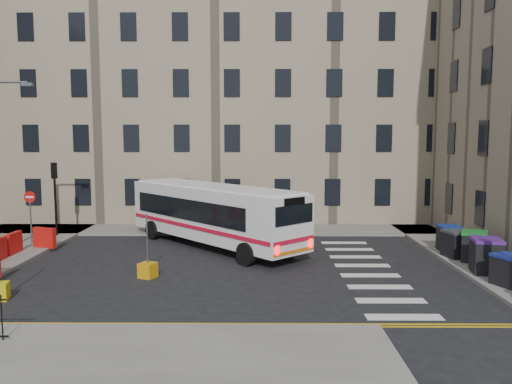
{
  "coord_description": "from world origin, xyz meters",
  "views": [
    {
      "loc": [
        -0.55,
        -21.16,
        5.58
      ],
      "look_at": [
        -0.71,
        2.86,
        3.0
      ],
      "focal_mm": 35.0,
      "sensor_mm": 36.0,
      "label": 1
    }
  ],
  "objects_px": {
    "wheelie_bin_b": "(486,255)",
    "bollard_yellow": "(148,270)",
    "wheelie_bin_c": "(474,246)",
    "wheelie_bin_d": "(456,244)",
    "bus": "(213,212)",
    "wheelie_bin_a": "(508,270)",
    "wheelie_bin_e": "(449,238)"
  },
  "relations": [
    {
      "from": "wheelie_bin_b",
      "to": "bollard_yellow",
      "type": "height_order",
      "value": "wheelie_bin_b"
    },
    {
      "from": "wheelie_bin_c",
      "to": "wheelie_bin_d",
      "type": "relative_size",
      "value": 1.18
    },
    {
      "from": "bus",
      "to": "wheelie_bin_a",
      "type": "relative_size",
      "value": 7.72
    },
    {
      "from": "wheelie_bin_c",
      "to": "wheelie_bin_a",
      "type": "bearing_deg",
      "value": -70.41
    },
    {
      "from": "wheelie_bin_c",
      "to": "wheelie_bin_d",
      "type": "xyz_separation_m",
      "value": [
        -0.49,
        0.76,
        -0.05
      ]
    },
    {
      "from": "bus",
      "to": "wheelie_bin_d",
      "type": "distance_m",
      "value": 11.82
    },
    {
      "from": "wheelie_bin_c",
      "to": "wheelie_bin_d",
      "type": "bearing_deg",
      "value": 147.43
    },
    {
      "from": "bus",
      "to": "wheelie_bin_a",
      "type": "xyz_separation_m",
      "value": [
        11.63,
        -7.24,
        -1.07
      ]
    },
    {
      "from": "wheelie_bin_a",
      "to": "bus",
      "type": "bearing_deg",
      "value": 125.63
    },
    {
      "from": "wheelie_bin_a",
      "to": "bollard_yellow",
      "type": "bearing_deg",
      "value": 151.31
    },
    {
      "from": "wheelie_bin_c",
      "to": "wheelie_bin_e",
      "type": "relative_size",
      "value": 1.25
    },
    {
      "from": "wheelie_bin_b",
      "to": "wheelie_bin_c",
      "type": "xyz_separation_m",
      "value": [
        0.35,
        1.97,
        -0.04
      ]
    },
    {
      "from": "wheelie_bin_a",
      "to": "bollard_yellow",
      "type": "relative_size",
      "value": 2.2
    },
    {
      "from": "bus",
      "to": "wheelie_bin_a",
      "type": "bearing_deg",
      "value": -74.65
    },
    {
      "from": "bus",
      "to": "wheelie_bin_e",
      "type": "xyz_separation_m",
      "value": [
        11.61,
        -1.46,
        -1.03
      ]
    },
    {
      "from": "wheelie_bin_c",
      "to": "bollard_yellow",
      "type": "distance_m",
      "value": 14.23
    },
    {
      "from": "wheelie_bin_c",
      "to": "wheelie_bin_e",
      "type": "height_order",
      "value": "wheelie_bin_c"
    },
    {
      "from": "wheelie_bin_c",
      "to": "wheelie_bin_e",
      "type": "distance_m",
      "value": 2.09
    },
    {
      "from": "wheelie_bin_a",
      "to": "wheelie_bin_b",
      "type": "bearing_deg",
      "value": 68.89
    },
    {
      "from": "wheelie_bin_a",
      "to": "wheelie_bin_d",
      "type": "bearing_deg",
      "value": 69.96
    },
    {
      "from": "wheelie_bin_c",
      "to": "wheelie_bin_b",
      "type": "bearing_deg",
      "value": -75.71
    },
    {
      "from": "wheelie_bin_b",
      "to": "wheelie_bin_d",
      "type": "height_order",
      "value": "wheelie_bin_b"
    },
    {
      "from": "wheelie_bin_b",
      "to": "wheelie_bin_e",
      "type": "xyz_separation_m",
      "value": [
        0.02,
        4.03,
        -0.09
      ]
    },
    {
      "from": "bollard_yellow",
      "to": "wheelie_bin_a",
      "type": "bearing_deg",
      "value": -6.21
    },
    {
      "from": "wheelie_bin_d",
      "to": "wheelie_bin_e",
      "type": "xyz_separation_m",
      "value": [
        0.17,
        1.3,
        0.0
      ]
    },
    {
      "from": "wheelie_bin_b",
      "to": "bollard_yellow",
      "type": "distance_m",
      "value": 13.71
    },
    {
      "from": "bollard_yellow",
      "to": "wheelie_bin_e",
      "type": "bearing_deg",
      "value": 17.35
    },
    {
      "from": "wheelie_bin_c",
      "to": "wheelie_bin_e",
      "type": "bearing_deg",
      "value": 123.29
    },
    {
      "from": "bus",
      "to": "wheelie_bin_d",
      "type": "relative_size",
      "value": 7.83
    },
    {
      "from": "wheelie_bin_e",
      "to": "bollard_yellow",
      "type": "bearing_deg",
      "value": -160.8
    },
    {
      "from": "wheelie_bin_e",
      "to": "bollard_yellow",
      "type": "xyz_separation_m",
      "value": [
        -13.72,
        -4.29,
        -0.47
      ]
    },
    {
      "from": "wheelie_bin_d",
      "to": "bus",
      "type": "bearing_deg",
      "value": 153.35
    }
  ]
}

